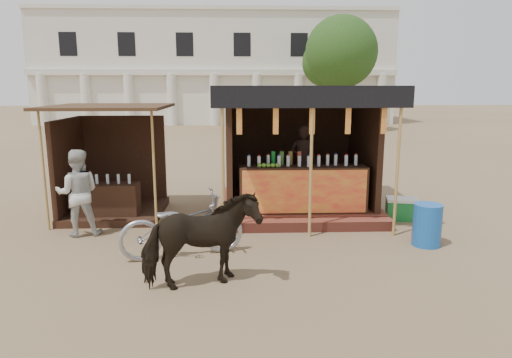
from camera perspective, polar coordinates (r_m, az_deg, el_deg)
name	(u,v)px	position (r m, az deg, el deg)	size (l,w,h in m)	color
ground	(260,270)	(7.14, 0.51, -11.29)	(120.00, 120.00, 0.00)	#846B4C
main_stall	(298,166)	(10.17, 5.30, 1.63)	(3.60, 3.61, 2.78)	brown
secondary_stall	(107,176)	(10.40, -18.10, 0.33)	(2.40, 2.40, 2.38)	#341D13
cow	(201,241)	(6.39, -6.92, -7.71)	(0.73, 1.59, 1.35)	black
motorbike	(182,225)	(7.60, -9.22, -5.71)	(0.71, 2.04, 1.07)	#9899A0
bystander	(78,193)	(9.13, -21.38, -1.62)	(0.79, 0.62, 1.63)	#BBBBB4
blue_barrel	(427,225)	(8.61, 20.61, -5.39)	(0.49, 0.49, 0.75)	#1653A7
red_crate	(426,231)	(8.98, 20.53, -6.13)	(0.39, 0.37, 0.32)	maroon
cooler	(402,209)	(10.12, 17.74, -3.54)	(0.72, 0.56, 0.46)	#1B7D34
background_building	(216,70)	(36.58, -5.00, 13.42)	(26.00, 7.45, 8.18)	silver
tree	(337,55)	(29.42, 10.14, 15.02)	(4.50, 4.40, 7.00)	#382314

